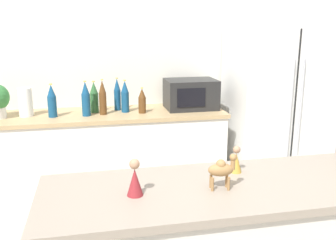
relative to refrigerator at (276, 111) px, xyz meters
name	(u,v)px	position (x,y,z in m)	size (l,w,h in m)	color
wall_back	(143,67)	(-1.28, 0.39, 0.43)	(8.00, 0.06, 2.55)	silver
back_counter	(108,158)	(-1.67, 0.06, -0.39)	(2.18, 0.63, 0.90)	silver
refrigerator	(276,111)	(0.00, 0.00, 0.00)	(0.94, 0.70, 1.69)	white
paper_towel_roll	(25,102)	(-2.37, 0.06, 0.18)	(0.12, 0.12, 0.25)	white
microwave	(191,94)	(-0.87, 0.08, 0.20)	(0.48, 0.37, 0.28)	black
back_bottle_0	(52,101)	(-2.14, -0.02, 0.20)	(0.08, 0.08, 0.29)	navy
back_bottle_1	(142,101)	(-1.35, -0.02, 0.17)	(0.07, 0.07, 0.24)	brown
back_bottle_2	(117,95)	(-1.56, 0.15, 0.20)	(0.06, 0.06, 0.31)	navy
back_bottle_3	(125,97)	(-1.50, 0.04, 0.20)	(0.07, 0.07, 0.30)	navy
back_bottle_4	(103,98)	(-1.70, -0.01, 0.21)	(0.07, 0.07, 0.32)	brown
back_bottle_5	(94,98)	(-1.78, 0.09, 0.19)	(0.08, 0.08, 0.29)	#2D6033
back_bottle_6	(86,99)	(-1.85, -0.04, 0.20)	(0.07, 0.07, 0.31)	navy
camel_figurine	(221,169)	(-1.27, -1.93, 0.24)	(0.13, 0.07, 0.16)	olive
wise_man_figurine_blue	(236,161)	(-1.14, -1.76, 0.21)	(0.06, 0.06, 0.13)	#B28933
wise_man_figurine_crimson	(135,180)	(-1.64, -1.92, 0.22)	(0.07, 0.07, 0.16)	maroon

